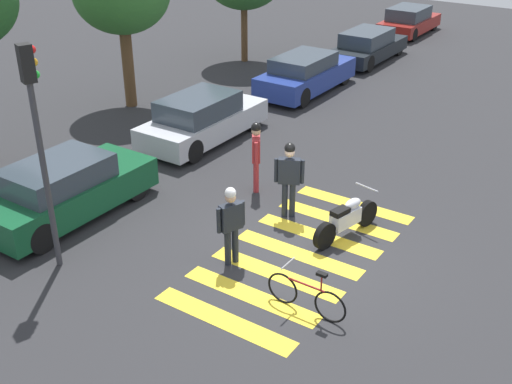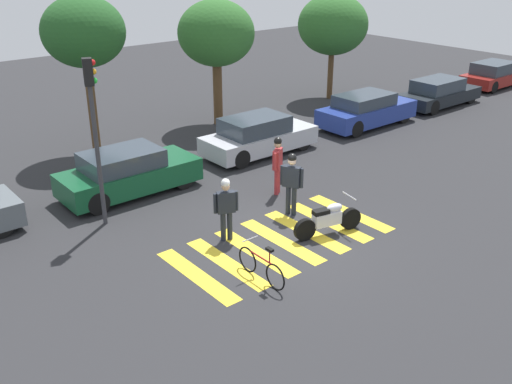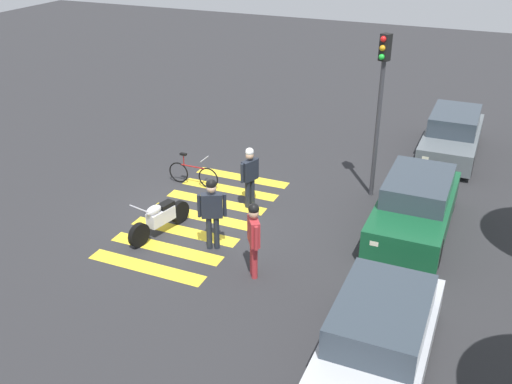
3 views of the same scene
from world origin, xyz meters
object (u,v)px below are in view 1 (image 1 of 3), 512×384
(pedestrian_bystander, at_px, (256,152))
(car_green_compact, at_px, (65,189))
(car_silver_sedan, at_px, (202,119))
(car_blue_hatchback, at_px, (306,74))
(police_motorcycle, at_px, (346,219))
(officer_on_foot, at_px, (231,221))
(car_maroon_wagon, at_px, (409,21))
(traffic_light_pole, at_px, (38,126))
(officer_by_motorcycle, at_px, (289,174))
(leaning_bicycle, at_px, (306,296))
(car_black_suv, at_px, (368,46))

(pedestrian_bystander, bearing_deg, car_green_compact, 140.49)
(car_silver_sedan, relative_size, car_blue_hatchback, 0.96)
(police_motorcycle, xyz_separation_m, officer_on_foot, (-2.29, 1.49, 0.56))
(car_maroon_wagon, bearing_deg, traffic_light_pole, -175.51)
(pedestrian_bystander, relative_size, car_blue_hatchback, 0.40)
(officer_by_motorcycle, height_order, car_silver_sedan, officer_by_motorcycle)
(car_silver_sedan, height_order, traffic_light_pole, traffic_light_pole)
(leaning_bicycle, xyz_separation_m, officer_on_foot, (0.58, 2.12, 0.65))
(car_blue_hatchback, bearing_deg, pedestrian_bystander, -158.75)
(officer_by_motorcycle, height_order, car_black_suv, officer_by_motorcycle)
(officer_by_motorcycle, xyz_separation_m, car_maroon_wagon, (19.27, 4.74, -0.47))
(officer_by_motorcycle, relative_size, car_silver_sedan, 0.43)
(officer_by_motorcycle, bearing_deg, car_maroon_wagon, 13.83)
(car_black_suv, bearing_deg, car_blue_hatchback, 179.11)
(police_motorcycle, height_order, traffic_light_pole, traffic_light_pole)
(leaning_bicycle, height_order, car_green_compact, car_green_compact)
(officer_by_motorcycle, height_order, traffic_light_pole, traffic_light_pole)
(car_green_compact, bearing_deg, pedestrian_bystander, -39.51)
(car_blue_hatchback, height_order, car_maroon_wagon, car_blue_hatchback)
(officer_on_foot, relative_size, car_black_suv, 0.39)
(pedestrian_bystander, bearing_deg, car_silver_sedan, 59.56)
(pedestrian_bystander, relative_size, traffic_light_pole, 0.40)
(police_motorcycle, xyz_separation_m, car_blue_hatchback, (8.47, 5.94, 0.23))
(pedestrian_bystander, relative_size, car_maroon_wagon, 0.45)
(car_silver_sedan, bearing_deg, leaning_bicycle, -129.22)
(pedestrian_bystander, distance_m, car_silver_sedan, 3.75)
(police_motorcycle, bearing_deg, officer_on_foot, 146.93)
(car_blue_hatchback, bearing_deg, officer_on_foot, -157.56)
(car_silver_sedan, bearing_deg, car_blue_hatchback, -2.23)
(officer_on_foot, relative_size, traffic_light_pole, 0.38)
(car_silver_sedan, distance_m, car_blue_hatchback, 5.81)
(police_motorcycle, height_order, car_blue_hatchback, car_blue_hatchback)
(pedestrian_bystander, relative_size, car_green_compact, 0.43)
(police_motorcycle, relative_size, leaning_bicycle, 1.24)
(leaning_bicycle, relative_size, car_green_compact, 0.38)
(car_green_compact, relative_size, car_black_suv, 0.96)
(car_silver_sedan, bearing_deg, officer_on_foot, -136.75)
(police_motorcycle, relative_size, car_silver_sedan, 0.47)
(car_silver_sedan, height_order, car_blue_hatchback, car_silver_sedan)
(officer_on_foot, relative_size, car_maroon_wagon, 0.42)
(pedestrian_bystander, distance_m, car_maroon_wagon, 18.89)
(officer_by_motorcycle, height_order, car_blue_hatchback, officer_by_motorcycle)
(leaning_bicycle, distance_m, car_green_compact, 6.55)
(police_motorcycle, bearing_deg, officer_by_motorcycle, 86.70)
(car_green_compact, distance_m, car_blue_hatchback, 11.28)
(officer_on_foot, relative_size, car_blue_hatchback, 0.38)
(police_motorcycle, bearing_deg, car_maroon_wagon, 18.04)
(leaning_bicycle, xyz_separation_m, car_blue_hatchback, (11.34, 6.57, 0.32))
(officer_by_motorcycle, height_order, car_green_compact, officer_by_motorcycle)
(officer_on_foot, distance_m, officer_by_motorcycle, 2.39)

